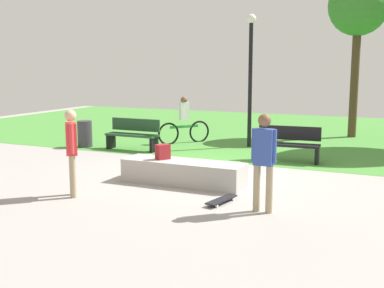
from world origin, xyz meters
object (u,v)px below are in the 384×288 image
Objects in this scene: skater_watching at (72,146)px; park_bench_far_left at (288,143)px; skateboard_by_ledge at (222,200)px; concrete_ledge at (183,172)px; backpack_on_ledge at (163,152)px; tree_leaning_ash at (358,8)px; park_bench_near_path at (133,134)px; skater_performing_trick at (264,155)px; lamp_post at (250,67)px; cyclist_on_bicycle at (184,123)px; trash_bin at (85,134)px.

park_bench_far_left is at bearing 59.52° from skater_watching.
skater_watching is 2.98m from skateboard_by_ledge.
concrete_ledge is 1.66m from skateboard_by_ledge.
tree_leaning_ash is (2.94, 8.47, 3.69)m from backpack_on_ledge.
park_bench_near_path is at bearing -178.40° from park_bench_far_left.
skater_performing_trick is at bearing -31.14° from concrete_ledge.
backpack_on_ledge is 2.06m from skater_watching.
skateboard_by_ledge is 4.33m from park_bench_far_left.
skateboard_by_ledge is at bearing 14.39° from skater_watching.
skateboard_by_ledge is at bearing 165.82° from skater_performing_trick.
park_bench_far_left is 3.13m from lamp_post.
tree_leaning_ash reaches higher than cyclist_on_bicycle.
tree_leaning_ash is at bearing 43.94° from park_bench_near_path.
park_bench_far_left is (4.57, 0.13, 0.00)m from park_bench_near_path.
backpack_on_ledge is 9.70m from tree_leaning_ash.
park_bench_near_path is (-2.62, 3.12, -0.16)m from backpack_on_ledge.
concrete_ledge is 1.56× the size of skater_performing_trick.
trash_bin is (-5.98, 4.00, 0.34)m from skateboard_by_ledge.
skater_watching is at bearing -111.05° from tree_leaning_ash.
skateboard_by_ledge is (1.75, -1.06, -0.58)m from backpack_on_ledge.
skateboard_by_ledge is 1.03× the size of trash_bin.
park_bench_far_left is 2.03× the size of trash_bin.
skater_watching reaches higher than backpack_on_ledge.
park_bench_far_left is (1.46, 3.25, 0.24)m from concrete_ledge.
skateboard_by_ledge is 7.20m from trash_bin.
backpack_on_ledge is 5.15m from trash_bin.
concrete_ledge is 5.52m from lamp_post.
tree_leaning_ash is (5.56, 5.36, 3.86)m from park_bench_near_path.
skateboard_by_ledge is (-0.83, 0.21, -0.92)m from skater_performing_trick.
trash_bin is (-4.53, -2.13, -2.02)m from lamp_post.
skater_performing_trick reaches higher than skater_watching.
backpack_on_ledge is 2.89m from skater_performing_trick.
lamp_post is (0.31, 5.07, 1.78)m from backpack_on_ledge.
park_bench_near_path is (-3.11, 3.12, 0.24)m from concrete_ledge.
tree_leaning_ash is at bearing 87.88° from skater_performing_trick.
skater_watching is 2.01× the size of skateboard_by_ledge.
lamp_post reaches higher than park_bench_far_left.
lamp_post is (-2.27, 6.33, 1.44)m from skater_performing_trick.
park_bench_near_path is 1.05× the size of cyclist_on_bicycle.
skater_watching is 1.03× the size of park_bench_near_path.
backpack_on_ledge is 4.08m from park_bench_near_path.
trash_bin is at bearing -91.76° from backpack_on_ledge.
skater_performing_trick is 2.04× the size of skateboard_by_ledge.
tree_leaning_ash is 3.57× the size of cyclist_on_bicycle.
skater_watching is 1.02× the size of park_bench_far_left.
trash_bin is 0.53× the size of cyclist_on_bicycle.
skater_performing_trick is 1.03× the size of park_bench_far_left.
trash_bin is at bearing -141.56° from cyclist_on_bicycle.
backpack_on_ledge is at bearing -109.12° from tree_leaning_ash.
park_bench_far_left is 4.08m from cyclist_on_bicycle.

